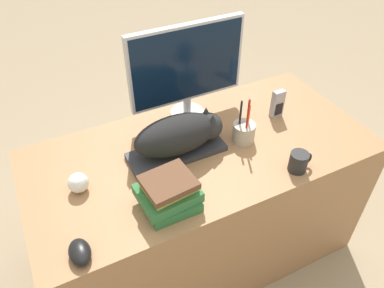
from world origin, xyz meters
The scene contains 10 objects.
desk centered at (0.00, 0.35, 0.36)m, with size 1.47×0.71×0.72m.
keyboard centered at (-0.11, 0.37, 0.73)m, with size 0.40×0.15×0.02m.
cat centered at (-0.09, 0.37, 0.82)m, with size 0.38×0.17×0.16m.
monitor centered at (0.05, 0.60, 0.97)m, with size 0.53×0.16×0.44m.
computer_mouse centered at (-0.58, 0.07, 0.74)m, with size 0.07×0.11×0.04m.
coffee_mug centered at (0.28, 0.08, 0.76)m, with size 0.10×0.07×0.08m.
pen_cup centered at (0.19, 0.32, 0.76)m, with size 0.10×0.10×0.23m.
baseball centered at (-0.52, 0.35, 0.76)m, with size 0.08×0.08×0.08m.
phone centered at (0.42, 0.41, 0.78)m, with size 0.06×0.03×0.14m.
book_stack centered at (-0.25, 0.13, 0.78)m, with size 0.21×0.19×0.14m.
Camera 1 is at (-0.57, -0.69, 1.76)m, focal length 35.00 mm.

